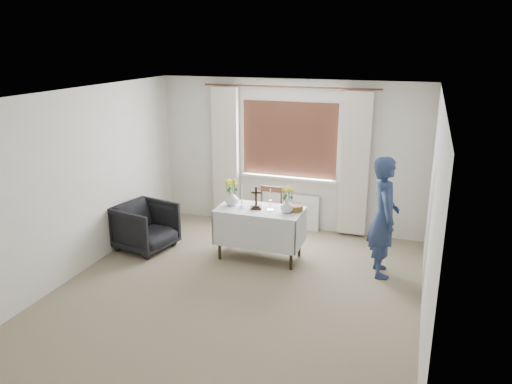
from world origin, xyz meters
TOP-DOWN VIEW (x-y plane):
  - ground at (0.00, 0.00)m, footprint 5.00×5.00m
  - altar_table at (-0.05, 1.09)m, footprint 1.24×0.64m
  - wooden_chair at (-0.16, 1.84)m, footprint 0.39×0.39m
  - armchair at (-1.80, 0.84)m, footprint 0.94×0.92m
  - person at (1.68, 1.13)m, footprint 0.54×0.69m
  - radiator at (0.00, 2.42)m, footprint 1.10×0.10m
  - wooden_cross at (-0.10, 1.07)m, footprint 0.18×0.15m
  - candlestick_left at (-0.31, 1.06)m, footprint 0.12×0.12m
  - candlestick_right at (0.11, 1.08)m, footprint 0.09×0.09m
  - flower_vase_left at (-0.49, 1.12)m, footprint 0.24×0.24m
  - flower_vase_right at (0.36, 1.06)m, footprint 0.21×0.21m
  - wicker_basket at (0.45, 1.18)m, footprint 0.29×0.29m

SIDE VIEW (x-z plane):
  - ground at x=0.00m, z-range 0.00..0.00m
  - radiator at x=0.00m, z-range 0.00..0.60m
  - armchair at x=-1.80m, z-range 0.00..0.72m
  - altar_table at x=-0.05m, z-range 0.00..0.76m
  - wooden_chair at x=-0.16m, z-range 0.00..0.84m
  - wicker_basket at x=0.45m, z-range 0.76..0.85m
  - person at x=1.68m, z-range 0.00..1.65m
  - flower_vase_right at x=0.36m, z-range 0.76..0.96m
  - flower_vase_left at x=-0.49m, z-range 0.76..0.97m
  - candlestick_right at x=0.11m, z-range 0.76..1.08m
  - wooden_cross at x=-0.10m, z-range 0.76..1.10m
  - candlestick_left at x=-0.31m, z-range 0.76..1.11m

